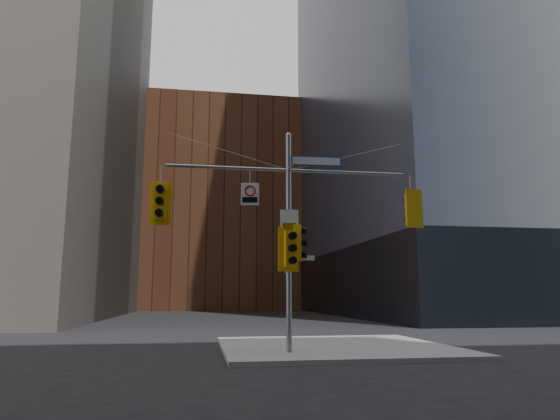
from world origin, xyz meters
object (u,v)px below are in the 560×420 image
object	(u,v)px
traffic_light_pole_front	(290,249)
regulatory_sign_arm	(250,193)
traffic_light_east_arm	(411,209)
signal_assembly	(289,217)
traffic_light_pole_side	(299,243)
street_sign_blade	(316,161)
traffic_light_west_arm	(160,202)

from	to	relation	value
traffic_light_pole_front	regulatory_sign_arm	size ratio (longest dim) A/B	1.94
traffic_light_east_arm	traffic_light_pole_front	distance (m)	4.50
signal_assembly	traffic_light_east_arm	world-z (taller)	signal_assembly
traffic_light_pole_side	street_sign_blade	world-z (taller)	street_sign_blade
traffic_light_west_arm	traffic_light_pole_front	distance (m)	4.37
regulatory_sign_arm	traffic_light_pole_front	bearing A→B (deg)	-2.94
traffic_light_west_arm	traffic_light_east_arm	distance (m)	8.37
traffic_light_west_arm	traffic_light_east_arm	xyz separation A→B (m)	(8.37, -0.01, 0.00)
signal_assembly	traffic_light_pole_front	distance (m)	1.08
traffic_light_west_arm	regulatory_sign_arm	size ratio (longest dim) A/B	1.91
traffic_light_pole_front	regulatory_sign_arm	xyz separation A→B (m)	(-1.28, 0.25, 1.81)
traffic_light_east_arm	regulatory_sign_arm	distance (m)	5.55
traffic_light_west_arm	regulatory_sign_arm	world-z (taller)	regulatory_sign_arm
signal_assembly	street_sign_blade	xyz separation A→B (m)	(0.95, 0.00, 1.93)
traffic_light_west_arm	street_sign_blade	size ratio (longest dim) A/B	0.81
street_sign_blade	regulatory_sign_arm	xyz separation A→B (m)	(-2.23, -0.02, -1.18)
traffic_light_west_arm	street_sign_blade	xyz separation A→B (m)	(5.06, -0.01, 1.55)
traffic_light_west_arm	traffic_light_pole_front	xyz separation A→B (m)	(4.12, -0.28, -1.43)
traffic_light_east_arm	regulatory_sign_arm	world-z (taller)	regulatory_sign_arm
signal_assembly	traffic_light_east_arm	size ratio (longest dim) A/B	6.05
traffic_light_west_arm	street_sign_blade	bearing A→B (deg)	1.46
traffic_light_pole_front	street_sign_blade	world-z (taller)	street_sign_blade
street_sign_blade	regulatory_sign_arm	bearing A→B (deg)	-176.91
regulatory_sign_arm	traffic_light_pole_side	bearing A→B (deg)	8.58
traffic_light_west_arm	traffic_light_east_arm	world-z (taller)	traffic_light_west_arm
signal_assembly	traffic_light_east_arm	xyz separation A→B (m)	(4.26, 0.00, 0.38)
traffic_light_pole_front	traffic_light_west_arm	bearing A→B (deg)	167.34
traffic_light_pole_front	regulatory_sign_arm	distance (m)	2.23
signal_assembly	traffic_light_west_arm	distance (m)	4.13
street_sign_blade	traffic_light_west_arm	bearing A→B (deg)	-177.64
signal_assembly	regulatory_sign_arm	size ratio (longest dim) A/B	10.84
traffic_light_pole_side	traffic_light_west_arm	bearing A→B (deg)	100.67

